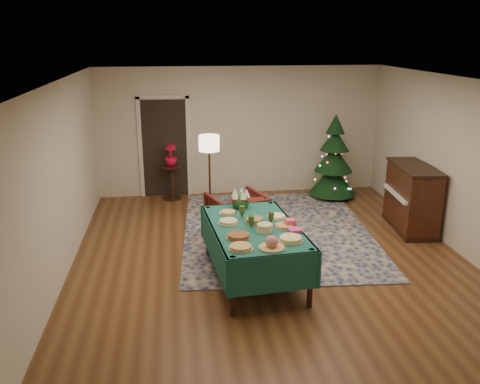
{
  "coord_description": "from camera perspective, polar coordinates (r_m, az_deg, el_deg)",
  "views": [
    {
      "loc": [
        -1.4,
        -7.06,
        3.32
      ],
      "look_at": [
        -0.42,
        0.3,
        1.01
      ],
      "focal_mm": 38.0,
      "sensor_mm": 36.0,
      "label": 1
    }
  ],
  "objects": [
    {
      "name": "piano",
      "position": [
        9.39,
        18.73,
        -0.69
      ],
      "size": [
        0.75,
        1.39,
        1.16
      ],
      "color": "black",
      "rests_on": "ground"
    },
    {
      "name": "doorway",
      "position": [
        10.78,
        -8.47,
        5.21
      ],
      "size": [
        1.08,
        0.04,
        2.16
      ],
      "color": "black",
      "rests_on": "ground"
    },
    {
      "name": "centerpiece",
      "position": [
        7.68,
        0.05,
        -0.8
      ],
      "size": [
        0.29,
        0.29,
        0.33
      ],
      "color": "#1E4C1E",
      "rests_on": "buffet_table"
    },
    {
      "name": "gift_box",
      "position": [
        7.0,
        5.65,
        -3.48
      ],
      "size": [
        0.14,
        0.14,
        0.11
      ],
      "primitive_type": "cube",
      "rotation": [
        0.0,
        0.0,
        0.09
      ],
      "color": "#F84466",
      "rests_on": "buffet_table"
    },
    {
      "name": "side_table",
      "position": [
        10.69,
        -7.67,
        1.01
      ],
      "size": [
        0.4,
        0.4,
        0.72
      ],
      "color": "black",
      "rests_on": "ground"
    },
    {
      "name": "goblet_2",
      "position": [
        6.87,
        1.27,
        -3.4
      ],
      "size": [
        0.08,
        0.08,
        0.19
      ],
      "color": "#2D471E",
      "rests_on": "buffet_table"
    },
    {
      "name": "goblet_0",
      "position": [
        7.26,
        0.24,
        -2.24
      ],
      "size": [
        0.08,
        0.08,
        0.19
      ],
      "color": "#2D471E",
      "rests_on": "buffet_table"
    },
    {
      "name": "armchair",
      "position": [
        8.51,
        -0.35,
        -2.48
      ],
      "size": [
        1.07,
        1.03,
        0.88
      ],
      "primitive_type": "imported",
      "rotation": [
        0.0,
        0.0,
        3.47
      ],
      "color": "#4D1710",
      "rests_on": "ground"
    },
    {
      "name": "platter_3",
      "position": [
        6.6,
        -0.19,
        -4.97
      ],
      "size": [
        0.33,
        0.33,
        0.06
      ],
      "color": "silver",
      "rests_on": "buffet_table"
    },
    {
      "name": "platter_4",
      "position": [
        6.8,
        2.79,
        -4.06
      ],
      "size": [
        0.25,
        0.25,
        0.11
      ],
      "color": "silver",
      "rests_on": "buffet_table"
    },
    {
      "name": "goblet_1",
      "position": [
        7.03,
        3.5,
        -2.94
      ],
      "size": [
        0.08,
        0.08,
        0.19
      ],
      "color": "#2D471E",
      "rests_on": "buffet_table"
    },
    {
      "name": "platter_8",
      "position": [
        7.31,
        4.05,
        -2.78
      ],
      "size": [
        0.3,
        0.3,
        0.04
      ],
      "color": "silver",
      "rests_on": "buffet_table"
    },
    {
      "name": "floor_lamp",
      "position": [
        9.32,
        -3.49,
        4.93
      ],
      "size": [
        0.38,
        0.38,
        1.56
      ],
      "color": "#A57F3F",
      "rests_on": "ground"
    },
    {
      "name": "platter_9",
      "position": [
        7.46,
        -1.38,
        -2.34
      ],
      "size": [
        0.26,
        0.26,
        0.04
      ],
      "color": "silver",
      "rests_on": "buffet_table"
    },
    {
      "name": "napkin_stack",
      "position": [
        6.84,
        6.13,
        -4.27
      ],
      "size": [
        0.17,
        0.17,
        0.04
      ],
      "primitive_type": "cube",
      "rotation": [
        0.0,
        0.0,
        0.09
      ],
      "color": "#E03E85",
      "rests_on": "buffet_table"
    },
    {
      "name": "platter_7",
      "position": [
        7.09,
        1.64,
        -3.25
      ],
      "size": [
        0.29,
        0.29,
        0.08
      ],
      "color": "silver",
      "rests_on": "buffet_table"
    },
    {
      "name": "platter_5",
      "position": [
        6.97,
        4.97,
        -3.83
      ],
      "size": [
        0.29,
        0.29,
        0.04
      ],
      "color": "silver",
      "rests_on": "buffet_table"
    },
    {
      "name": "potted_plant",
      "position": [
        10.56,
        -7.78,
        3.6
      ],
      "size": [
        0.25,
        0.45,
        0.25
      ],
      "primitive_type": "imported",
      "color": "red",
      "rests_on": "side_table"
    },
    {
      "name": "room_shell",
      "position": [
        7.46,
        3.54,
        1.97
      ],
      "size": [
        7.0,
        7.0,
        7.0
      ],
      "color": "#593319",
      "rests_on": "ground"
    },
    {
      "name": "rug",
      "position": [
        8.99,
        4.09,
        -4.35
      ],
      "size": [
        3.47,
        4.4,
        0.02
      ],
      "primitive_type": "cube",
      "rotation": [
        0.0,
        0.0,
        -0.07
      ],
      "color": "navy",
      "rests_on": "ground"
    },
    {
      "name": "platter_2",
      "position": [
        6.52,
        5.71,
        -5.31
      ],
      "size": [
        0.33,
        0.33,
        0.07
      ],
      "color": "silver",
      "rests_on": "buffet_table"
    },
    {
      "name": "platter_6",
      "position": [
        7.08,
        -1.31,
        -3.39
      ],
      "size": [
        0.3,
        0.3,
        0.06
      ],
      "color": "silver",
      "rests_on": "buffet_table"
    },
    {
      "name": "christmas_tree",
      "position": [
        10.77,
        10.47,
        3.48
      ],
      "size": [
        1.14,
        1.14,
        1.78
      ],
      "color": "black",
      "rests_on": "ground"
    },
    {
      "name": "platter_0",
      "position": [
        6.27,
        0.08,
        -6.24
      ],
      "size": [
        0.32,
        0.32,
        0.05
      ],
      "color": "silver",
      "rests_on": "buffet_table"
    },
    {
      "name": "buffet_table",
      "position": [
        7.06,
        1.59,
        -5.03
      ],
      "size": [
        1.37,
        2.14,
        0.79
      ],
      "color": "black",
      "rests_on": "ground"
    },
    {
      "name": "platter_1",
      "position": [
        6.28,
        3.59,
        -5.77
      ],
      "size": [
        0.33,
        0.33,
        0.17
      ],
      "color": "silver",
      "rests_on": "buffet_table"
    }
  ]
}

